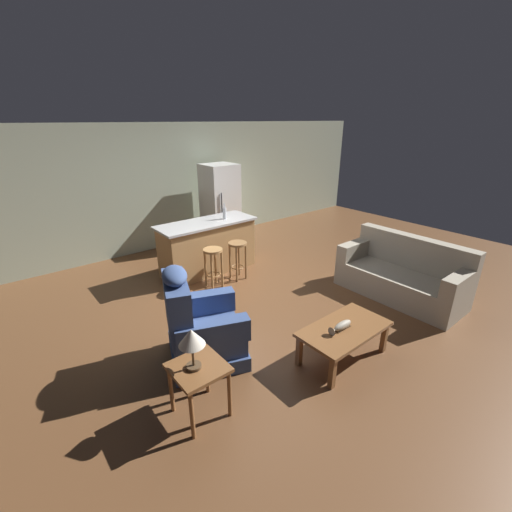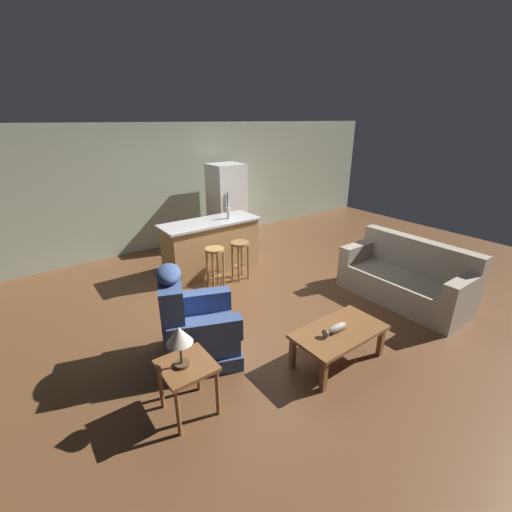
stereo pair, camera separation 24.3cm
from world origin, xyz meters
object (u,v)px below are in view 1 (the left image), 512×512
Objects in this scene: fish_figurine at (341,326)px; recliner_near_lamp at (199,328)px; kitchen_island at (208,246)px; bar_stool_right at (238,254)px; refrigerator at (220,204)px; end_table at (199,375)px; bar_stool_left at (213,261)px; bottle_tall_green at (225,213)px; table_lamp at (192,339)px; coffee_table at (344,332)px; couch at (402,276)px.

recliner_near_lamp reaches higher than fish_figurine.
kitchen_island is at bearing 86.38° from fish_figurine.
bar_stool_right is 2.07m from refrigerator.
end_table is 3.03m from bar_stool_right.
end_table is 0.82× the size of bar_stool_left.
kitchen_island is (1.86, 2.84, 0.02)m from end_table.
bar_stool_left is 2.33m from refrigerator.
bar_stool_right reaches higher than end_table.
refrigerator is 1.46m from bottle_tall_green.
recliner_near_lamp reaches higher than table_lamp.
fish_figurine is 0.50× the size of bar_stool_right.
fish_figurine reaches higher than coffee_table.
bar_stool_right is (0.35, 2.55, 0.11)m from coffee_table.
refrigerator reaches higher than couch.
recliner_near_lamp is at bearing 140.96° from coffee_table.
bar_stool_right is (0.50, 0.00, 0.00)m from bar_stool_left.
bottle_tall_green reaches higher than coffee_table.
couch is at bearing 10.50° from fish_figurine.
couch reaches higher than coffee_table.
fish_figurine is at bearing -93.62° from kitchen_island.
fish_figurine is at bearing -11.52° from end_table.
bar_stool_left is (-0.08, 2.55, 0.01)m from fish_figurine.
end_table is at bearing 168.80° from coffee_table.
recliner_near_lamp is 2.23m from bar_stool_right.
table_lamp is 5.02m from refrigerator.
couch is 2.73m from bar_stool_right.
refrigerator is at bearing 59.59° from bottle_tall_green.
recliner_near_lamp is at bearing -138.05° from bar_stool_right.
fish_figurine is at bearing 176.46° from coffee_table.
kitchen_island is 2.65× the size of bar_stool_left.
coffee_table is 0.62× the size of refrigerator.
end_table is 3.39m from kitchen_island.
table_lamp is at bearing 168.50° from fish_figurine.
recliner_near_lamp is 0.96m from table_lamp.
kitchen_island is 0.69m from bar_stool_left.
end_table is 1.37× the size of table_lamp.
couch is 2.80× the size of bar_stool_right.
bottle_tall_green reaches higher than bar_stool_left.
bottle_tall_green reaches higher than end_table.
table_lamp reaches higher than couch.
bottle_tall_green reaches higher than table_lamp.
bar_stool_right is at bearing -115.68° from refrigerator.
recliner_near_lamp is 2.14× the size of end_table.
couch is at bearing -52.52° from bar_stool_right.
coffee_table is 1.77m from end_table.
kitchen_island is 1.02× the size of refrigerator.
recliner_near_lamp is 0.68× the size of refrigerator.
table_lamp is (-0.04, 0.01, 0.41)m from end_table.
bar_stool_left is at bearing 180.00° from bar_stool_right.
kitchen_island is (0.20, 3.18, 0.02)m from fish_figurine.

